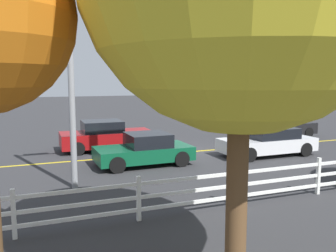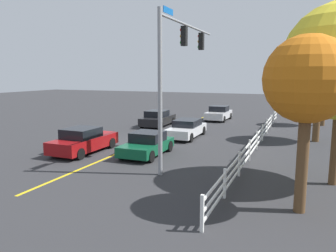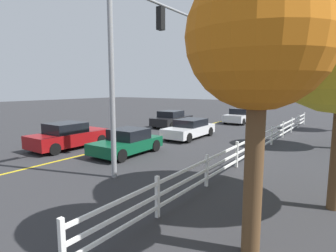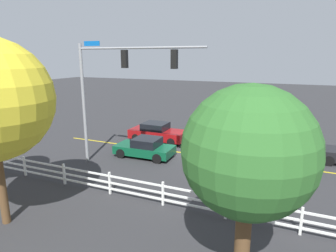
{
  "view_description": "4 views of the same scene",
  "coord_description": "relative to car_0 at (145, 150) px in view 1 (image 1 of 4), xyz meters",
  "views": [
    {
      "loc": [
        6.68,
        15.69,
        3.55
      ],
      "look_at": [
        1.17,
        1.57,
        1.56
      ],
      "focal_mm": 38.25,
      "sensor_mm": 36.0,
      "label": 1
    },
    {
      "loc": [
        18.67,
        9.91,
        4.59
      ],
      "look_at": [
        -0.02,
        2.09,
        1.37
      ],
      "focal_mm": 34.91,
      "sensor_mm": 36.0,
      "label": 2
    },
    {
      "loc": [
        12.75,
        11.63,
        3.48
      ],
      "look_at": [
        -0.8,
        2.21,
        1.17
      ],
      "focal_mm": 29.58,
      "sensor_mm": 36.0,
      "label": 3
    },
    {
      "loc": [
        -6.53,
        18.42,
        6.68
      ],
      "look_at": [
        0.68,
        1.55,
        2.26
      ],
      "focal_mm": 30.93,
      "sensor_mm": 36.0,
      "label": 4
    }
  ],
  "objects": [
    {
      "name": "car_3",
      "position": [
        -5.94,
        0.3,
        0.01
      ],
      "size": [
        4.52,
        1.92,
        1.3
      ],
      "rotation": [
        0.0,
        0.0,
        0.01
      ],
      "color": "silver",
      "rests_on": "ground_plane"
    },
    {
      "name": "signal_assembly",
      "position": [
        0.86,
        2.22,
        4.7
      ],
      "size": [
        7.98,
        0.37,
        7.56
      ],
      "color": "gray",
      "rests_on": "ground_plane"
    },
    {
      "name": "car_0",
      "position": [
        0.0,
        0.0,
        0.0
      ],
      "size": [
        3.98,
        2.03,
        1.32
      ],
      "rotation": [
        0.0,
        0.0,
        0.02
      ],
      "color": "#0C4C2D",
      "rests_on": "ground_plane"
    },
    {
      "name": "car_1",
      "position": [
        0.85,
        -3.77,
        0.07
      ],
      "size": [
        4.56,
        2.06,
        1.48
      ],
      "rotation": [
        0.0,
        0.0,
        3.13
      ],
      "color": "maroon",
      "rests_on": "ground_plane"
    },
    {
      "name": "car_2",
      "position": [
        -9.8,
        -3.79,
        0.05
      ],
      "size": [
        4.46,
        2.07,
        1.43
      ],
      "rotation": [
        0.0,
        0.0,
        3.18
      ],
      "color": "black",
      "rests_on": "ground_plane"
    },
    {
      "name": "lane_center_stripe",
      "position": [
        -6.29,
        -1.75,
        -0.63
      ],
      "size": [
        28.0,
        0.16,
        0.01
      ],
      "primitive_type": "cube",
      "color": "gold",
      "rests_on": "ground_plane"
    },
    {
      "name": "ground_plane",
      "position": [
        -2.29,
        -1.75,
        -0.63
      ],
      "size": [
        120.0,
        120.0,
        0.0
      ],
      "primitive_type": "plane",
      "color": "#2D2D30"
    }
  ]
}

